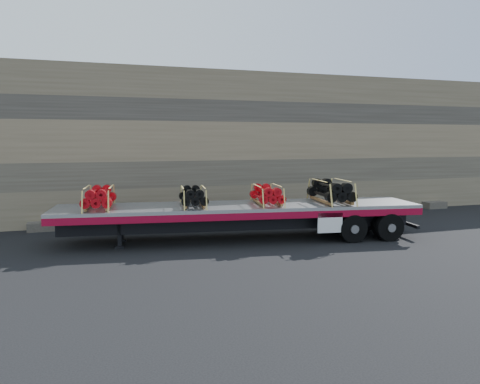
{
  "coord_description": "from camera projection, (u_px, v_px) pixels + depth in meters",
  "views": [
    {
      "loc": [
        -6.41,
        -16.05,
        3.76
      ],
      "look_at": [
        -0.33,
        1.82,
        1.65
      ],
      "focal_mm": 35.0,
      "sensor_mm": 36.0,
      "label": 1
    }
  ],
  "objects": [
    {
      "name": "bundle_front",
      "position": [
        99.0,
        198.0,
        16.57
      ],
      "size": [
        1.32,
        2.19,
        0.73
      ],
      "primitive_type": null,
      "rotation": [
        0.0,
        0.0,
        -0.15
      ],
      "color": "#AF0911",
      "rests_on": "trailer"
    },
    {
      "name": "rock_wall",
      "position": [
        216.0,
        145.0,
        23.3
      ],
      "size": [
        44.0,
        3.0,
        7.0
      ],
      "primitive_type": "cube",
      "color": "#7A6B54",
      "rests_on": "ground"
    },
    {
      "name": "bundle_midfront",
      "position": [
        193.0,
        197.0,
        17.16
      ],
      "size": [
        1.21,
        2.0,
        0.67
      ],
      "primitive_type": null,
      "rotation": [
        0.0,
        0.0,
        -0.15
      ],
      "color": "black",
      "rests_on": "trailer"
    },
    {
      "name": "ground",
      "position": [
        264.0,
        240.0,
        17.57
      ],
      "size": [
        120.0,
        120.0,
        0.0
      ],
      "primitive_type": "plane",
      "color": "black",
      "rests_on": "ground"
    },
    {
      "name": "bundle_midrear",
      "position": [
        267.0,
        195.0,
        17.65
      ],
      "size": [
        1.23,
        2.03,
        0.68
      ],
      "primitive_type": null,
      "rotation": [
        0.0,
        0.0,
        -0.15
      ],
      "color": "#AF0911",
      "rests_on": "trailer"
    },
    {
      "name": "bundle_rear",
      "position": [
        331.0,
        192.0,
        18.09
      ],
      "size": [
        1.5,
        2.48,
        0.83
      ],
      "primitive_type": null,
      "rotation": [
        0.0,
        0.0,
        -0.15
      ],
      "color": "black",
      "rests_on": "trailer"
    },
    {
      "name": "trailer",
      "position": [
        239.0,
        222.0,
        17.58
      ],
      "size": [
        13.69,
        4.57,
        1.35
      ],
      "primitive_type": null,
      "rotation": [
        0.0,
        0.0,
        -0.15
      ],
      "color": "#A5A8AD",
      "rests_on": "ground"
    }
  ]
}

